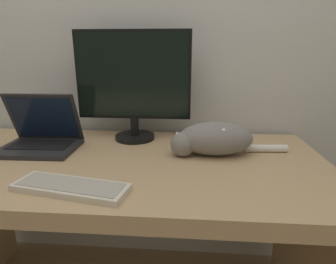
{
  "coord_description": "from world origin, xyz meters",
  "views": [
    {
      "loc": [
        0.28,
        -0.63,
        1.2
      ],
      "look_at": [
        0.2,
        0.36,
        0.9
      ],
      "focal_mm": 30.0,
      "sensor_mm": 36.0,
      "label": 1
    }
  ],
  "objects_px": {
    "monitor": "(133,83)",
    "cat": "(213,138)",
    "external_keyboard": "(71,187)",
    "laptop": "(41,138)"
  },
  "relations": [
    {
      "from": "monitor",
      "to": "external_keyboard",
      "type": "relative_size",
      "value": 1.41
    },
    {
      "from": "monitor",
      "to": "cat",
      "type": "bearing_deg",
      "value": -27.12
    },
    {
      "from": "monitor",
      "to": "cat",
      "type": "xyz_separation_m",
      "value": [
        0.36,
        -0.19,
        -0.2
      ]
    },
    {
      "from": "external_keyboard",
      "to": "cat",
      "type": "relative_size",
      "value": 0.77
    },
    {
      "from": "external_keyboard",
      "to": "cat",
      "type": "height_order",
      "value": "cat"
    },
    {
      "from": "laptop",
      "to": "cat",
      "type": "relative_size",
      "value": 0.65
    },
    {
      "from": "monitor",
      "to": "cat",
      "type": "height_order",
      "value": "monitor"
    },
    {
      "from": "monitor",
      "to": "laptop",
      "type": "xyz_separation_m",
      "value": [
        -0.38,
        -0.17,
        -0.22
      ]
    },
    {
      "from": "monitor",
      "to": "external_keyboard",
      "type": "bearing_deg",
      "value": -100.42
    },
    {
      "from": "monitor",
      "to": "external_keyboard",
      "type": "height_order",
      "value": "monitor"
    }
  ]
}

